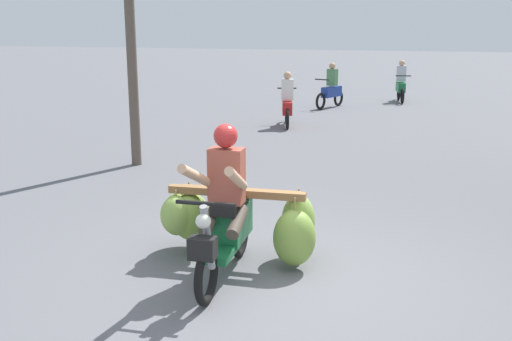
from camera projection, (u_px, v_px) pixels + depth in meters
name	position (u px, v px, depth m)	size (l,w,h in m)	color
ground_plane	(282.00, 283.00, 6.00)	(120.00, 120.00, 0.00)	slate
motorbike_main_loaded	(227.00, 218.00, 6.39)	(1.87, 1.84, 1.58)	black
motorbike_distant_ahead_left	(401.00, 85.00, 20.31)	(0.58, 1.60, 1.40)	black
motorbike_distant_ahead_right	(331.00, 90.00, 18.81)	(0.70, 1.56, 1.40)	black
motorbike_distant_far_ahead	(287.00, 104.00, 15.27)	(0.66, 1.57, 1.40)	black
utility_pole	(130.00, 24.00, 10.55)	(0.18, 0.18, 5.10)	brown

